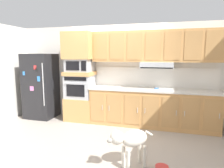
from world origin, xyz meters
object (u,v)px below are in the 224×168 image
at_px(dog, 131,140).
at_px(microwave, 80,65).
at_px(built_in_oven, 80,87).
at_px(dog_food_bowl, 162,168).
at_px(refrigerator, 41,86).
at_px(screwdriver, 157,88).

bearing_deg(dog, microwave, -91.05).
xyz_separation_m(built_in_oven, dog_food_bowl, (2.16, -1.87, -0.87)).
bearing_deg(dog_food_bowl, refrigerator, 151.47).
bearing_deg(dog, built_in_oven, -91.04).
distance_m(screwdriver, dog_food_bowl, 2.10).
bearing_deg(microwave, screwdriver, 0.68).
distance_m(microwave, dog_food_bowl, 3.20).
distance_m(refrigerator, microwave, 1.29).
bearing_deg(built_in_oven, dog, -48.80).
height_order(microwave, dog, microwave).
relative_size(microwave, screwdriver, 3.91).
height_order(refrigerator, screwdriver, refrigerator).
xyz_separation_m(built_in_oven, dog, (1.69, -1.93, -0.45)).
distance_m(refrigerator, dog_food_bowl, 3.87).
distance_m(dog, dog_food_bowl, 0.63).
relative_size(built_in_oven, dog, 1.07).
distance_m(microwave, screwdriver, 2.05).
bearing_deg(refrigerator, built_in_oven, 3.37).
height_order(built_in_oven, microwave, microwave).
distance_m(built_in_oven, dog, 2.61).
height_order(built_in_oven, dog, built_in_oven).
bearing_deg(microwave, built_in_oven, 179.23).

